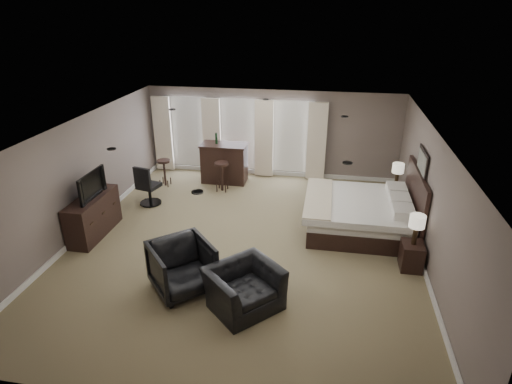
% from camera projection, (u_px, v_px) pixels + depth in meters
% --- Properties ---
extents(room, '(7.60, 8.60, 2.64)m').
position_uv_depth(room, '(243.00, 190.00, 8.92)').
color(room, '#7A6E4E').
rests_on(room, ground).
extents(window_bay, '(5.25, 0.20, 2.30)m').
position_uv_depth(window_bay, '(238.00, 136.00, 12.82)').
color(window_bay, silver).
rests_on(window_bay, room).
extents(bed, '(2.40, 2.29, 1.53)m').
position_uv_depth(bed, '(364.00, 200.00, 9.75)').
color(bed, silver).
rests_on(bed, ground).
extents(nightstand_near, '(0.42, 0.51, 0.56)m').
position_uv_depth(nightstand_near, '(411.00, 256.00, 8.50)').
color(nightstand_near, black).
rests_on(nightstand_near, ground).
extents(nightstand_far, '(0.43, 0.52, 0.57)m').
position_uv_depth(nightstand_far, '(394.00, 196.00, 11.11)').
color(nightstand_far, black).
rests_on(nightstand_far, ground).
extents(lamp_near, '(0.30, 0.30, 0.63)m').
position_uv_depth(lamp_near, '(416.00, 230.00, 8.26)').
color(lamp_near, beige).
rests_on(lamp_near, nightstand_near).
extents(lamp_far, '(0.30, 0.30, 0.61)m').
position_uv_depth(lamp_far, '(397.00, 175.00, 10.87)').
color(lamp_far, beige).
rests_on(lamp_far, nightstand_far).
extents(wall_art, '(0.04, 0.96, 0.56)m').
position_uv_depth(wall_art, '(422.00, 162.00, 9.17)').
color(wall_art, slate).
rests_on(wall_art, room).
extents(dresser, '(0.52, 1.60, 0.93)m').
position_uv_depth(dresser, '(93.00, 216.00, 9.68)').
color(dresser, black).
rests_on(dresser, ground).
extents(tv, '(0.60, 1.05, 0.14)m').
position_uv_depth(tv, '(90.00, 194.00, 9.46)').
color(tv, black).
rests_on(tv, dresser).
extents(armchair_near, '(1.37, 1.38, 1.03)m').
position_uv_depth(armchair_near, '(244.00, 282.00, 7.32)').
color(armchair_near, black).
rests_on(armchair_near, ground).
extents(armchair_far, '(1.41, 1.40, 1.06)m').
position_uv_depth(armchair_far, '(182.00, 265.00, 7.76)').
color(armchair_far, black).
rests_on(armchair_far, ground).
extents(bar_counter, '(1.33, 0.69, 1.16)m').
position_uv_depth(bar_counter, '(224.00, 163.00, 12.52)').
color(bar_counter, black).
rests_on(bar_counter, ground).
extents(bar_stool_left, '(0.48, 0.48, 0.78)m').
position_uv_depth(bar_stool_left, '(165.00, 173.00, 12.32)').
color(bar_stool_left, black).
rests_on(bar_stool_left, ground).
extents(bar_stool_right, '(0.44, 0.44, 0.84)m').
position_uv_depth(bar_stool_right, '(222.00, 177.00, 11.97)').
color(bar_stool_right, black).
rests_on(bar_stool_right, ground).
extents(desk_chair, '(0.68, 0.68, 1.10)m').
position_uv_depth(desk_chair, '(149.00, 185.00, 11.11)').
color(desk_chair, black).
rests_on(desk_chair, ground).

